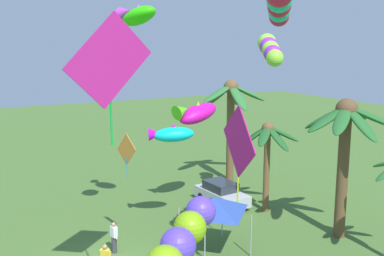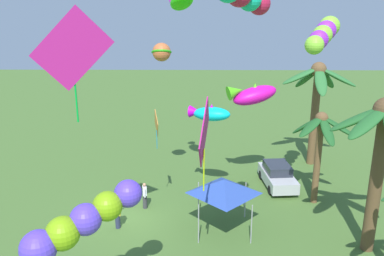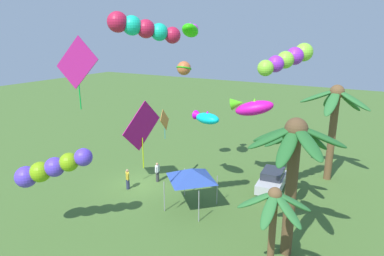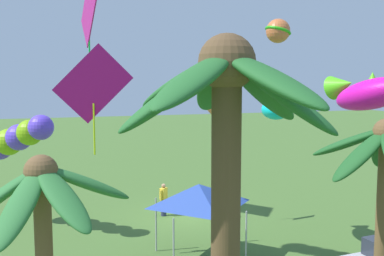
% 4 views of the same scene
% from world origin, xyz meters
% --- Properties ---
extents(palm_tree_0, '(3.62, 3.54, 5.63)m').
position_xyz_m(palm_tree_0, '(-2.22, 10.99, 4.31)').
color(palm_tree_0, brown).
rests_on(palm_tree_0, ground).
extents(palm_tree_1, '(4.77, 5.37, 7.70)m').
position_xyz_m(palm_tree_1, '(-8.63, 12.55, 5.73)').
color(palm_tree_1, brown).
rests_on(palm_tree_1, ground).
extents(palm_tree_3, '(4.42, 4.83, 7.51)m').
position_xyz_m(palm_tree_3, '(2.67, 12.13, 5.63)').
color(palm_tree_3, brown).
rests_on(palm_tree_3, ground).
extents(parked_car_0, '(4.03, 2.03, 1.51)m').
position_xyz_m(parked_car_0, '(-4.52, 9.19, 0.75)').
color(parked_car_0, '#BCBCC1').
rests_on(parked_car_0, ground).
extents(spectator_1, '(0.54, 0.30, 1.59)m').
position_xyz_m(spectator_1, '(-1.33, 0.85, 0.81)').
color(spectator_1, '#38383D').
rests_on(spectator_1, ground).
extents(festival_tent, '(2.86, 2.86, 2.85)m').
position_xyz_m(festival_tent, '(0.95, 5.28, 2.47)').
color(festival_tent, '#9E9EA3').
rests_on(festival_tent, ground).
extents(kite_tube_0, '(2.92, 2.58, 1.48)m').
position_xyz_m(kite_tube_0, '(5.46, 5.19, 11.65)').
color(kite_tube_0, '#C71B41').
extents(kite_ball_1, '(1.22, 1.22, 1.10)m').
position_xyz_m(kite_ball_1, '(-3.99, 1.77, 8.80)').
color(kite_ball_1, '#D36A37').
extents(kite_tube_2, '(2.99, 3.80, 2.20)m').
position_xyz_m(kite_tube_2, '(7.43, -0.12, 4.08)').
color(kite_tube_2, '#5A3CE0').
extents(kite_diamond_3, '(2.80, 0.46, 3.94)m').
position_xyz_m(kite_diamond_3, '(4.52, 4.17, 6.40)').
color(kite_diamond_3, '#B41377').
extents(kite_diamond_4, '(1.63, 0.37, 2.31)m').
position_xyz_m(kite_diamond_4, '(-1.36, 1.64, 5.15)').
color(kite_diamond_4, orange).
extents(kite_tube_5, '(3.62, 2.51, 1.82)m').
position_xyz_m(kite_tube_5, '(-1.55, 10.41, 9.97)').
color(kite_tube_5, '#8EE038').
extents(kite_fish_6, '(1.84, 2.64, 1.04)m').
position_xyz_m(kite_fish_6, '(-2.44, 4.58, 5.47)').
color(kite_fish_6, '#0BD6DC').
extents(kite_diamond_7, '(0.46, 3.22, 4.52)m').
position_xyz_m(kite_diamond_7, '(4.20, -0.91, 9.62)').
color(kite_diamond_7, '#B71D7E').
extents(kite_fish_8, '(2.12, 3.52, 1.66)m').
position_xyz_m(kite_fish_8, '(-4.54, 7.28, 6.16)').
color(kite_fish_8, '#ED12AC').
extents(kite_fish_9, '(2.79, 1.87, 1.35)m').
position_xyz_m(kite_fish_9, '(-2.96, 2.97, 11.67)').
color(kite_fish_9, '#2BE50D').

